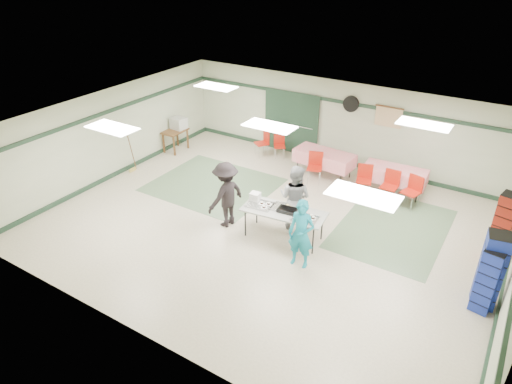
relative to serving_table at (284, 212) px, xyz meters
The scene contains 40 objects.
floor 1.01m from the serving_table, 152.29° to the left, with size 11.00×11.00×0.00m, color beige.
ceiling 2.10m from the serving_table, 152.29° to the left, with size 11.00×11.00×0.00m, color white.
wall_back 4.91m from the serving_table, 97.35° to the left, with size 11.00×11.00×0.00m, color beige.
wall_front 4.27m from the serving_table, 98.48° to the right, with size 11.00×11.00×0.00m, color beige.
wall_left 6.16m from the serving_table, behind, with size 9.00×9.00×0.00m, color beige.
trim_back 5.02m from the serving_table, 97.39° to the left, with size 11.00×0.06×0.10m, color #1E3727.
baseboard_back 4.88m from the serving_table, 97.39° to the left, with size 11.00×0.06×0.12m, color #1E3727.
trim_left 6.24m from the serving_table, behind, with size 9.00×0.06×0.10m, color #1E3727.
baseboard_left 6.14m from the serving_table, behind, with size 9.00×0.06×0.12m, color #1E3727.
baseboard_right 4.90m from the serving_table, ahead, with size 9.00×0.06×0.12m, color #1E3727.
green_patch_a 3.47m from the serving_table, 156.98° to the left, with size 3.50×3.00×0.01m, color #618460.
green_patch_b 2.93m from the serving_table, 39.99° to the left, with size 2.50×3.50×0.01m, color #618460.
double_door_left 5.55m from the serving_table, 120.63° to the left, with size 0.90×0.06×2.10m, color gray.
double_door_right 5.13m from the serving_table, 111.44° to the left, with size 0.90×0.06×2.10m, color gray.
door_frame 5.31m from the serving_table, 116.36° to the left, with size 2.00×0.03×2.15m, color #1E3727.
wall_fan 4.96m from the serving_table, 93.87° to the left, with size 0.50×0.50×0.10m, color black.
scroll_banner 4.98m from the serving_table, 79.57° to the left, with size 0.80×0.02×0.60m, color #D9B688.
serving_table is the anchor object (origin of this frame).
sheet_tray_right 0.60m from the serving_table, ahead, with size 0.57×0.43×0.02m, color silver.
sheet_tray_mid 0.13m from the serving_table, 133.18° to the left, with size 0.56×0.42×0.02m, color silver.
sheet_tray_left 0.63m from the serving_table, behind, with size 0.62×0.47×0.02m, color silver.
baking_pan 0.12m from the serving_table, 11.86° to the left, with size 0.48×0.30×0.08m, color black.
foam_box_stack 0.86m from the serving_table, behind, with size 0.24×0.22×0.22m, color white.
volunteer_teal 1.12m from the serving_table, 41.47° to the right, with size 0.59×0.39×1.63m, color teal.
volunteer_grey 0.57m from the serving_table, 89.73° to the left, with size 0.83×0.65×1.72m, color gray.
volunteer_dark 1.55m from the serving_table, behind, with size 1.12×0.64×1.73m, color black.
dining_table_a 4.05m from the serving_table, 67.14° to the left, with size 1.79×0.87×0.77m.
dining_table_b 3.78m from the serving_table, 99.57° to the left, with size 1.90×0.97×0.77m.
chair_a 3.57m from the serving_table, 62.73° to the left, with size 0.45×0.45×0.93m.
chair_b 3.29m from the serving_table, 74.46° to the left, with size 0.52×0.52×0.91m.
chair_c 3.88m from the serving_table, 54.62° to the left, with size 0.53×0.53×0.92m.
chair_d 3.24m from the serving_table, 101.90° to the left, with size 0.55×0.55×0.93m.
chair_loose_a 4.87m from the serving_table, 120.55° to the left, with size 0.50×0.50×0.78m.
chair_loose_b 4.98m from the serving_table, 126.62° to the left, with size 0.56×0.56×0.87m.
crate_stack_blue_a 4.53m from the serving_table, ahead, with size 0.43×0.43×1.67m, color navy.
crate_stack_red 4.85m from the serving_table, 20.83° to the left, with size 0.38×0.38×1.72m, color maroon.
crate_stack_blue_b 4.53m from the serving_table, ahead, with size 0.36×0.36×1.42m, color navy.
printer_table 6.39m from the serving_table, 154.64° to the left, with size 0.60×0.90×0.74m.
office_printer 6.49m from the serving_table, 152.88° to the left, with size 0.49×0.43×0.39m, color #B2B2AD.
broom 5.90m from the serving_table, behind, with size 0.03×0.03×1.39m, color brown.
Camera 1 is at (5.00, -8.61, 6.39)m, focal length 32.00 mm.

